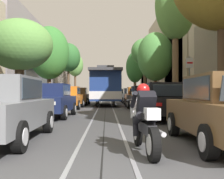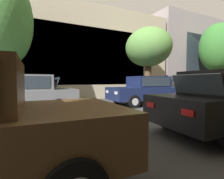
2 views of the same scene
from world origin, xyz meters
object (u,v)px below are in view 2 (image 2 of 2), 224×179
(parked_car_grey_near_left, at_px, (22,94))
(street_tree_kerb_left_second, at_px, (148,48))
(street_tree_kerb_left_near, at_px, (0,20))
(street_tree_kerb_left_mid, at_px, (218,48))
(parked_car_orange_mid_left, at_px, (218,88))
(parked_car_navy_second_left, at_px, (147,90))

(parked_car_grey_near_left, bearing_deg, street_tree_kerb_left_second, 104.53)
(street_tree_kerb_left_near, distance_m, street_tree_kerb_left_mid, 16.98)
(parked_car_orange_mid_left, relative_size, street_tree_kerb_left_near, 0.66)
(parked_car_orange_mid_left, bearing_deg, street_tree_kerb_left_second, -110.54)
(parked_car_navy_second_left, xyz_separation_m, street_tree_kerb_left_mid, (-2.13, 9.78, 3.62))
(parked_car_navy_second_left, relative_size, street_tree_kerb_left_mid, 0.66)
(parked_car_orange_mid_left, bearing_deg, street_tree_kerb_left_mid, 122.95)
(parked_car_grey_near_left, xyz_separation_m, street_tree_kerb_left_near, (-2.17, -0.94, 3.46))
(parked_car_grey_near_left, xyz_separation_m, parked_car_orange_mid_left, (-0.16, 12.94, 0.00))
(parked_car_grey_near_left, xyz_separation_m, street_tree_kerb_left_second, (-2.05, 7.90, 2.87))
(parked_car_orange_mid_left, xyz_separation_m, street_tree_kerb_left_mid, (-2.01, 3.10, 3.62))
(street_tree_kerb_left_near, bearing_deg, parked_car_grey_near_left, 23.45)
(street_tree_kerb_left_second, bearing_deg, parked_car_grey_near_left, -75.47)
(parked_car_grey_near_left, height_order, street_tree_kerb_left_mid, street_tree_kerb_left_mid)
(parked_car_orange_mid_left, bearing_deg, street_tree_kerb_left_near, -98.24)
(parked_car_navy_second_left, bearing_deg, street_tree_kerb_left_near, -106.46)
(parked_car_navy_second_left, height_order, street_tree_kerb_left_near, street_tree_kerb_left_near)
(street_tree_kerb_left_second, relative_size, street_tree_kerb_left_mid, 0.77)
(parked_car_grey_near_left, height_order, parked_car_orange_mid_left, same)
(parked_car_grey_near_left, relative_size, parked_car_orange_mid_left, 1.00)
(street_tree_kerb_left_mid, bearing_deg, parked_car_orange_mid_left, -57.05)
(street_tree_kerb_left_near, bearing_deg, street_tree_kerb_left_second, 89.20)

